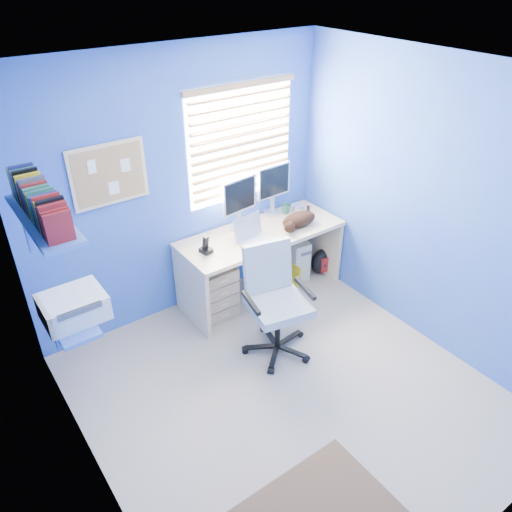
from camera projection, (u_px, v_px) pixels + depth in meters
floor at (287, 394)px, 4.09m from camera, size 3.00×3.20×0.00m
ceiling at (302, 78)px, 2.77m from camera, size 3.00×3.20×0.00m
wall_back at (182, 188)px, 4.53m from camera, size 3.00×0.01×2.50m
wall_front at (511, 417)px, 2.33m from camera, size 3.00×0.01×2.50m
wall_left at (78, 355)px, 2.69m from camera, size 0.01×3.20×2.50m
wall_right at (432, 209)px, 4.18m from camera, size 0.01×3.20×2.50m
desk at (261, 264)px, 5.08m from camera, size 1.66×0.65×0.74m
laptop at (256, 232)px, 4.66m from camera, size 0.36×0.30×0.22m
monitor_left at (238, 204)px, 4.81m from camera, size 0.41×0.17×0.54m
monitor_right at (273, 189)px, 5.09m from camera, size 0.40×0.13×0.54m
phone at (206, 244)px, 4.52m from camera, size 0.11×0.12×0.17m
mug at (286, 209)px, 5.21m from camera, size 0.10×0.09×0.10m
cd_spindle at (298, 208)px, 5.26m from camera, size 0.13×0.13×0.07m
cat at (299, 220)px, 4.96m from camera, size 0.44×0.34×0.14m
tower_pc at (293, 255)px, 5.50m from camera, size 0.25×0.46×0.45m
drawer_boxes at (217, 291)px, 4.85m from camera, size 0.35×0.28×0.54m
yellow_book at (294, 275)px, 5.35m from camera, size 0.03×0.17×0.24m
backpack at (321, 261)px, 5.54m from camera, size 0.28×0.23×0.30m
office_chair at (275, 315)px, 4.38m from camera, size 0.69×0.69×1.00m
window_blinds at (242, 143)px, 4.68m from camera, size 1.15×0.05×1.10m
corkboard at (109, 175)px, 4.04m from camera, size 0.64×0.02×0.52m
wall_shelves at (56, 257)px, 3.18m from camera, size 0.42×0.90×1.05m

